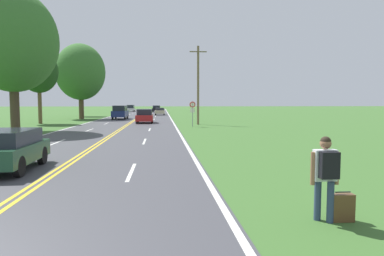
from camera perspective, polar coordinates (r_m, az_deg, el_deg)
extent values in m
cube|color=silver|center=(11.77, -10.08, -7.19)|extent=(0.12, 3.00, 0.00)
cube|color=silver|center=(20.65, -7.93, -2.22)|extent=(0.12, 3.00, 0.00)
cube|color=silver|center=(29.60, -7.07, -0.25)|extent=(0.12, 3.00, 0.00)
cube|color=silver|center=(38.58, -6.62, 0.80)|extent=(0.12, 3.00, 0.00)
cube|color=silver|center=(47.56, -6.33, 1.46)|extent=(0.12, 3.00, 0.00)
cube|color=silver|center=(56.55, -6.14, 1.91)|extent=(0.12, 3.00, 0.00)
cube|color=silver|center=(65.54, -6.00, 2.23)|extent=(0.12, 3.00, 0.00)
cube|color=silver|center=(74.54, -5.89, 2.48)|extent=(0.12, 3.00, 0.00)
cube|color=silver|center=(83.53, -5.81, 2.67)|extent=(0.12, 3.00, 0.00)
cube|color=silver|center=(92.53, -5.74, 2.83)|extent=(0.12, 3.00, 0.00)
cube|color=silver|center=(101.52, -5.69, 2.96)|extent=(0.12, 3.00, 0.00)
cube|color=silver|center=(110.52, -5.64, 3.06)|extent=(0.12, 3.00, 0.00)
cube|color=silver|center=(21.50, -21.50, -2.23)|extent=(0.12, 3.00, 0.00)
cube|color=silver|center=(30.20, -16.69, -0.31)|extent=(0.12, 3.00, 0.00)
cube|color=silver|center=(39.04, -14.05, 0.74)|extent=(0.12, 3.00, 0.00)
cube|color=silver|center=(47.94, -12.38, 1.41)|extent=(0.12, 3.00, 0.00)
cube|color=silver|center=(56.87, -11.24, 1.86)|extent=(0.12, 3.00, 0.00)
cube|color=silver|center=(65.81, -10.40, 2.19)|extent=(0.12, 3.00, 0.00)
cube|color=silver|center=(74.78, -9.77, 2.44)|extent=(0.12, 3.00, 0.00)
cube|color=silver|center=(83.75, -9.27, 2.64)|extent=(0.12, 3.00, 0.00)
cube|color=silver|center=(92.72, -8.87, 2.80)|extent=(0.12, 3.00, 0.00)
cube|color=silver|center=(101.70, -8.54, 2.93)|extent=(0.12, 3.00, 0.00)
cube|color=silver|center=(110.68, -8.26, 3.04)|extent=(0.12, 3.00, 0.00)
cylinder|color=navy|center=(7.38, 20.20, -11.19)|extent=(0.13, 0.13, 0.81)
cylinder|color=navy|center=(7.32, 22.06, -11.37)|extent=(0.13, 0.13, 0.81)
cube|color=silver|center=(7.19, 21.28, -5.80)|extent=(0.44, 0.19, 0.61)
sphere|color=#936647|center=(7.13, 21.37, -2.42)|extent=(0.22, 0.22, 0.22)
sphere|color=#2D2319|center=(7.13, 21.38, -2.11)|extent=(0.20, 0.20, 0.20)
cylinder|color=#936647|center=(7.10, 19.49, -6.38)|extent=(0.09, 0.09, 0.64)
cylinder|color=#936647|center=(7.31, 22.99, -6.17)|extent=(0.09, 0.09, 0.64)
cube|color=black|center=(7.03, 21.92, -5.79)|extent=(0.35, 0.17, 0.51)
cube|color=brown|center=(7.52, 23.78, -12.06)|extent=(0.44, 0.18, 0.55)
cylinder|color=black|center=(7.44, 23.85, -9.74)|extent=(0.31, 0.03, 0.02)
cylinder|color=gray|center=(32.97, 0.08, 2.29)|extent=(0.07, 0.07, 2.39)
cylinder|color=silver|center=(32.93, 0.08, 3.93)|extent=(0.60, 0.02, 0.60)
torus|color=red|center=(32.92, 0.08, 3.93)|extent=(0.55, 0.07, 0.55)
cube|color=silver|center=(32.94, 0.08, 2.97)|extent=(0.44, 0.02, 0.44)
cylinder|color=brown|center=(36.30, 1.02, 7.10)|extent=(0.24, 0.24, 8.24)
cube|color=brown|center=(36.64, 1.03, 12.60)|extent=(1.80, 0.12, 0.10)
cylinder|color=brown|center=(50.82, -17.97, 3.53)|extent=(0.68, 0.68, 3.71)
ellipsoid|color=#386B2D|center=(51.00, -18.09, 8.88)|extent=(6.82, 6.82, 7.84)
cylinder|color=brown|center=(60.40, -18.04, 3.52)|extent=(0.42, 0.42, 3.51)
ellipsoid|color=#2D5B23|center=(60.47, -18.12, 6.87)|extent=(4.19, 4.19, 4.82)
cylinder|color=#473828|center=(30.89, -27.45, 3.37)|extent=(0.70, 0.70, 4.21)
ellipsoid|color=#386B2D|center=(31.27, -27.78, 12.75)|extent=(7.03, 7.03, 8.08)
cylinder|color=brown|center=(41.14, -24.01, 3.43)|extent=(0.40, 0.40, 3.99)
ellipsoid|color=#1E4219|center=(41.27, -24.17, 8.59)|extent=(4.04, 4.04, 4.64)
cylinder|color=black|center=(14.19, -23.69, -4.20)|extent=(0.22, 0.68, 0.67)
cylinder|color=black|center=(12.04, -26.89, -5.77)|extent=(0.22, 0.68, 0.67)
cube|color=#1E472D|center=(13.35, -28.49, -3.70)|extent=(1.92, 3.75, 0.61)
cube|color=#1E232D|center=(13.29, -28.57, -1.36)|extent=(1.67, 2.64, 0.49)
cylinder|color=black|center=(37.99, -6.70, 1.18)|extent=(0.20, 0.61, 0.61)
cylinder|color=black|center=(38.06, -9.22, 1.16)|extent=(0.20, 0.61, 0.61)
cylinder|color=black|center=(40.56, -6.63, 1.38)|extent=(0.20, 0.61, 0.61)
cylinder|color=black|center=(40.63, -8.98, 1.36)|extent=(0.20, 0.61, 0.61)
cube|color=#A81E1E|center=(39.28, -7.88, 1.71)|extent=(1.90, 4.16, 0.66)
cube|color=#1E232D|center=(39.26, -7.89, 2.67)|extent=(1.66, 2.92, 0.64)
cylinder|color=black|center=(50.65, -12.60, 1.96)|extent=(0.22, 0.76, 0.75)
cylinder|color=black|center=(50.42, -10.72, 1.98)|extent=(0.22, 0.76, 0.75)
cylinder|color=black|center=(47.97, -13.09, 1.83)|extent=(0.22, 0.76, 0.75)
cylinder|color=black|center=(47.73, -11.11, 1.85)|extent=(0.22, 0.76, 0.75)
cube|color=navy|center=(49.17, -11.88, 2.35)|extent=(1.97, 4.43, 0.83)
cube|color=#1E232D|center=(49.15, -11.90, 3.26)|extent=(1.72, 3.11, 0.74)
cylinder|color=black|center=(62.57, -4.69, 2.43)|extent=(0.21, 0.66, 0.65)
cylinder|color=black|center=(62.60, -6.12, 2.42)|extent=(0.21, 0.66, 0.65)
cylinder|color=black|center=(65.16, -4.68, 2.50)|extent=(0.21, 0.66, 0.65)
cylinder|color=black|center=(65.18, -6.05, 2.50)|extent=(0.21, 0.66, 0.65)
cube|color=#C1B28E|center=(63.87, -5.38, 2.69)|extent=(1.81, 4.20, 0.58)
cube|color=#1E232D|center=(64.02, -5.38, 3.16)|extent=(1.57, 2.31, 0.47)
cylinder|color=black|center=(82.08, -5.37, 2.91)|extent=(0.23, 0.78, 0.78)
cylinder|color=black|center=(82.16, -6.55, 2.90)|extent=(0.23, 0.78, 0.78)
cylinder|color=black|center=(84.51, -5.30, 2.95)|extent=(0.23, 0.78, 0.78)
cylinder|color=black|center=(84.59, -6.46, 2.94)|extent=(0.23, 0.78, 0.78)
cube|color=black|center=(83.32, -5.92, 3.13)|extent=(2.03, 3.99, 0.67)
cube|color=#1E232D|center=(83.31, -5.92, 3.56)|extent=(1.76, 2.80, 0.58)
cylinder|color=black|center=(90.73, -10.58, 2.93)|extent=(0.20, 0.61, 0.61)
cylinder|color=black|center=(90.58, -9.55, 2.94)|extent=(0.20, 0.61, 0.61)
cylinder|color=black|center=(87.78, -10.77, 2.88)|extent=(0.20, 0.61, 0.61)
cylinder|color=black|center=(87.62, -9.70, 2.90)|extent=(0.20, 0.61, 0.61)
cube|color=silver|center=(89.17, -10.15, 3.09)|extent=(1.86, 4.79, 0.60)
cube|color=#1E232D|center=(89.16, -10.16, 3.54)|extent=(1.64, 3.36, 0.82)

